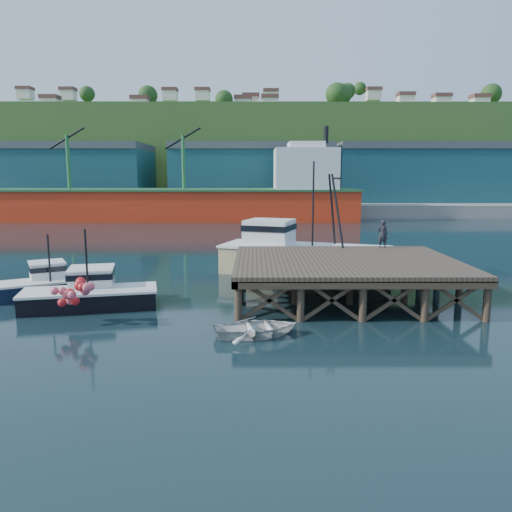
{
  "coord_description": "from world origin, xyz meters",
  "views": [
    {
      "loc": [
        0.56,
        -26.85,
        6.65
      ],
      "look_at": [
        0.62,
        2.0,
        1.97
      ],
      "focal_mm": 35.0,
      "sensor_mm": 36.0,
      "label": 1
    }
  ],
  "objects_px": {
    "boat_navy": "(49,283)",
    "boat_black": "(90,292)",
    "trawler": "(301,251)",
    "dockworker": "(383,234)",
    "dinghy": "(256,328)"
  },
  "relations": [
    {
      "from": "boat_navy",
      "to": "boat_black",
      "type": "xyz_separation_m",
      "value": [
        3.13,
        -2.52,
        0.04
      ]
    },
    {
      "from": "trawler",
      "to": "dockworker",
      "type": "distance_m",
      "value": 5.56
    },
    {
      "from": "trawler",
      "to": "dinghy",
      "type": "bearing_deg",
      "value": -83.72
    },
    {
      "from": "trawler",
      "to": "dinghy",
      "type": "height_order",
      "value": "trawler"
    },
    {
      "from": "boat_navy",
      "to": "dockworker",
      "type": "height_order",
      "value": "dockworker"
    },
    {
      "from": "boat_navy",
      "to": "dinghy",
      "type": "bearing_deg",
      "value": -60.0
    },
    {
      "from": "boat_black",
      "to": "dockworker",
      "type": "distance_m",
      "value": 17.83
    },
    {
      "from": "boat_navy",
      "to": "boat_black",
      "type": "relative_size",
      "value": 0.85
    },
    {
      "from": "boat_black",
      "to": "dinghy",
      "type": "distance_m",
      "value": 9.7
    },
    {
      "from": "boat_navy",
      "to": "boat_black",
      "type": "bearing_deg",
      "value": -66.74
    },
    {
      "from": "dockworker",
      "to": "dinghy",
      "type": "bearing_deg",
      "value": 66.36
    },
    {
      "from": "boat_black",
      "to": "dinghy",
      "type": "height_order",
      "value": "boat_black"
    },
    {
      "from": "boat_navy",
      "to": "trawler",
      "type": "bearing_deg",
      "value": -5.49
    },
    {
      "from": "trawler",
      "to": "dockworker",
      "type": "xyz_separation_m",
      "value": [
        4.94,
        -2.1,
        1.43
      ]
    },
    {
      "from": "dockworker",
      "to": "trawler",
      "type": "bearing_deg",
      "value": -11.08
    }
  ]
}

